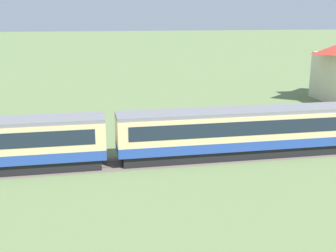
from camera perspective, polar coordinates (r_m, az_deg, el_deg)
passenger_train at (r=36.52m, az=9.61°, el=-0.60°), size 106.00×3.20×4.13m
railway_track at (r=37.23m, az=9.64°, el=-3.98°), size 140.32×3.60×0.04m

